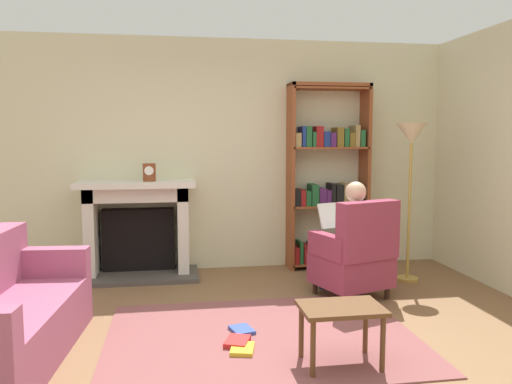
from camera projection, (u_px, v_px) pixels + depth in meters
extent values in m
plane|color=brown|center=(269.00, 353.00, 3.70)|extent=(14.00, 14.00, 0.00)
cube|color=beige|center=(230.00, 155.00, 6.06)|extent=(5.60, 0.10, 2.70)
cube|color=beige|center=(502.00, 158.00, 5.20)|extent=(0.10, 5.20, 2.70)
cube|color=brown|center=(262.00, 337.00, 3.99)|extent=(2.40, 1.80, 0.01)
cube|color=#4C4742|center=(138.00, 276.00, 5.67)|extent=(1.32, 0.64, 0.05)
cube|color=black|center=(139.00, 239.00, 5.85)|extent=(0.80, 0.20, 0.70)
cube|color=silver|center=(92.00, 233.00, 5.64)|extent=(0.12, 0.44, 1.02)
cube|color=silver|center=(183.00, 230.00, 5.79)|extent=(0.12, 0.44, 1.02)
cube|color=silver|center=(137.00, 193.00, 5.67)|extent=(1.12, 0.44, 0.16)
cube|color=silver|center=(136.00, 184.00, 5.60)|extent=(1.28, 0.56, 0.06)
cylinder|color=brown|center=(149.00, 172.00, 5.59)|extent=(0.14, 0.14, 0.20)
cylinder|color=white|center=(149.00, 171.00, 5.52)|extent=(0.10, 0.01, 0.10)
cube|color=brown|center=(291.00, 177.00, 5.99)|extent=(0.04, 0.32, 2.19)
cube|color=brown|center=(364.00, 176.00, 6.13)|extent=(0.04, 0.32, 2.19)
cube|color=brown|center=(329.00, 85.00, 5.95)|extent=(0.95, 0.32, 0.04)
cube|color=brown|center=(327.00, 262.00, 6.17)|extent=(0.91, 0.32, 0.02)
cube|color=maroon|center=(295.00, 254.00, 6.09)|extent=(0.06, 0.26, 0.20)
cube|color=#1E592D|center=(299.00, 252.00, 6.09)|extent=(0.04, 0.26, 0.26)
cube|color=maroon|center=(305.00, 253.00, 6.11)|extent=(0.07, 0.26, 0.21)
cube|color=black|center=(311.00, 252.00, 6.12)|extent=(0.06, 0.26, 0.23)
cube|color=#4C1E59|center=(317.00, 254.00, 6.13)|extent=(0.07, 0.26, 0.18)
cube|color=brown|center=(323.00, 254.00, 6.14)|extent=(0.07, 0.26, 0.17)
cube|color=#4C1E59|center=(330.00, 251.00, 6.15)|extent=(0.08, 0.26, 0.24)
cube|color=black|center=(335.00, 253.00, 6.17)|extent=(0.04, 0.26, 0.18)
cube|color=#1E592D|center=(340.00, 250.00, 6.17)|extent=(0.06, 0.26, 0.25)
cube|color=black|center=(345.00, 252.00, 6.18)|extent=(0.06, 0.26, 0.21)
cube|color=#997F4C|center=(350.00, 250.00, 6.19)|extent=(0.07, 0.26, 0.24)
cube|color=#4C1E59|center=(355.00, 253.00, 6.21)|extent=(0.04, 0.26, 0.16)
cube|color=navy|center=(360.00, 250.00, 6.21)|extent=(0.07, 0.26, 0.24)
cube|color=brown|center=(327.00, 205.00, 6.10)|extent=(0.91, 0.32, 0.02)
cube|color=black|center=(296.00, 197.00, 6.02)|extent=(0.07, 0.26, 0.19)
cube|color=maroon|center=(301.00, 197.00, 6.03)|extent=(0.06, 0.26, 0.19)
cube|color=#1E592D|center=(306.00, 198.00, 6.04)|extent=(0.06, 0.26, 0.18)
cube|color=#1E592D|center=(313.00, 195.00, 6.05)|extent=(0.08, 0.26, 0.25)
cube|color=#4C1E59|center=(320.00, 196.00, 6.06)|extent=(0.08, 0.26, 0.20)
cube|color=#4C1E59|center=(326.00, 197.00, 6.07)|extent=(0.05, 0.26, 0.18)
cube|color=black|center=(331.00, 194.00, 6.08)|extent=(0.05, 0.26, 0.25)
cube|color=black|center=(337.00, 194.00, 6.09)|extent=(0.09, 0.26, 0.24)
cube|color=#997F4C|center=(344.00, 194.00, 6.11)|extent=(0.08, 0.26, 0.25)
cube|color=maroon|center=(351.00, 195.00, 6.12)|extent=(0.08, 0.26, 0.21)
cube|color=#1E592D|center=(357.00, 194.00, 6.13)|extent=(0.06, 0.26, 0.25)
cube|color=brown|center=(328.00, 148.00, 6.02)|extent=(0.91, 0.32, 0.02)
cube|color=#997F4C|center=(296.00, 140.00, 5.94)|extent=(0.07, 0.26, 0.16)
cube|color=navy|center=(302.00, 137.00, 5.95)|extent=(0.04, 0.26, 0.24)
cube|color=#1E592D|center=(307.00, 137.00, 5.96)|extent=(0.07, 0.26, 0.24)
cube|color=#1E592D|center=(312.00, 139.00, 5.97)|extent=(0.04, 0.26, 0.17)
cube|color=maroon|center=(317.00, 137.00, 5.98)|extent=(0.09, 0.26, 0.24)
cube|color=navy|center=(324.00, 139.00, 6.00)|extent=(0.08, 0.26, 0.18)
cube|color=#4C1E59|center=(331.00, 140.00, 6.01)|extent=(0.07, 0.26, 0.16)
cube|color=brown|center=(337.00, 137.00, 6.02)|extent=(0.08, 0.26, 0.23)
cube|color=#1E592D|center=(344.00, 138.00, 6.03)|extent=(0.06, 0.26, 0.21)
cube|color=brown|center=(349.00, 140.00, 6.04)|extent=(0.07, 0.26, 0.17)
cube|color=#997F4C|center=(354.00, 136.00, 6.05)|extent=(0.05, 0.26, 0.25)
cube|color=#1E592D|center=(360.00, 138.00, 6.06)|extent=(0.06, 0.26, 0.20)
cube|color=brown|center=(329.00, 89.00, 5.95)|extent=(0.91, 0.32, 0.02)
cylinder|color=#331E14|center=(355.00, 281.00, 5.36)|extent=(0.05, 0.05, 0.12)
cylinder|color=#331E14|center=(315.00, 287.00, 5.12)|extent=(0.05, 0.05, 0.12)
cylinder|color=#331E14|center=(387.00, 293.00, 4.94)|extent=(0.05, 0.05, 0.12)
cylinder|color=#331E14|center=(345.00, 301.00, 4.70)|extent=(0.05, 0.05, 0.12)
cube|color=#91344B|center=(351.00, 269.00, 5.00)|extent=(0.80, 0.78, 0.30)
cube|color=#91344B|center=(368.00, 231.00, 4.75)|extent=(0.66, 0.36, 0.55)
cube|color=#91344B|center=(373.00, 241.00, 5.10)|extent=(0.29, 0.55, 0.22)
cube|color=#91344B|center=(329.00, 246.00, 4.85)|extent=(0.29, 0.55, 0.22)
cube|color=silver|center=(355.00, 230.00, 4.92)|extent=(0.37, 0.29, 0.50)
sphere|color=#D8AD8C|center=(356.00, 192.00, 4.88)|extent=(0.20, 0.20, 0.20)
cube|color=#191E3F|center=(348.00, 246.00, 5.15)|extent=(0.24, 0.42, 0.12)
cube|color=#191E3F|center=(335.00, 247.00, 5.08)|extent=(0.24, 0.42, 0.12)
cylinder|color=#191E3F|center=(336.00, 267.00, 5.35)|extent=(0.10, 0.10, 0.42)
cylinder|color=#191E3F|center=(324.00, 268.00, 5.27)|extent=(0.10, 0.10, 0.42)
cube|color=white|center=(334.00, 215.00, 5.20)|extent=(0.38, 0.22, 0.25)
cube|color=#A45272|center=(11.00, 334.00, 3.54)|extent=(0.84, 1.75, 0.40)
cube|color=#A45272|center=(46.00, 262.00, 4.27)|extent=(0.71, 0.22, 0.24)
cube|color=brown|center=(341.00, 308.00, 3.46)|extent=(0.56, 0.39, 0.03)
cylinder|color=brown|center=(313.00, 349.00, 3.29)|extent=(0.04, 0.04, 0.39)
cylinder|color=brown|center=(383.00, 345.00, 3.37)|extent=(0.04, 0.04, 0.39)
cylinder|color=brown|center=(301.00, 332.00, 3.60)|extent=(0.04, 0.04, 0.39)
cylinder|color=brown|center=(365.00, 328.00, 3.67)|extent=(0.04, 0.04, 0.39)
cube|color=#334CA5|center=(242.00, 330.00, 4.08)|extent=(0.21, 0.24, 0.03)
cube|color=gold|center=(242.00, 349.00, 3.71)|extent=(0.21, 0.25, 0.03)
cube|color=red|center=(237.00, 342.00, 3.83)|extent=(0.23, 0.26, 0.04)
cylinder|color=#B7933F|center=(407.00, 279.00, 5.60)|extent=(0.24, 0.24, 0.03)
cylinder|color=#B7933F|center=(409.00, 211.00, 5.52)|extent=(0.03, 0.03, 1.47)
cone|color=beige|center=(412.00, 134.00, 5.43)|extent=(0.32, 0.32, 0.22)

